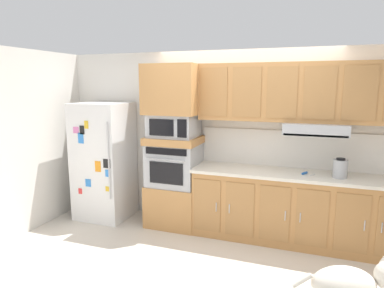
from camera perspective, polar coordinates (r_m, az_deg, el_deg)
ground_plane at (r=4.26m, az=5.19°, el=-18.54°), size 9.60×9.60×0.00m
back_kitchen_wall at (r=4.89m, az=8.70°, el=0.69°), size 6.20×0.12×2.50m
side_panel_left at (r=5.25m, az=-25.63°, el=0.45°), size 0.12×7.10×2.50m
refrigerator at (r=5.36m, az=-14.54°, el=-2.74°), size 0.76×0.73×1.76m
oven_base_cabinet at (r=5.05m, az=-2.91°, el=-10.05°), size 0.74×0.62×0.60m
built_in_oven at (r=4.88m, az=-2.98°, el=-3.42°), size 0.70×0.62×0.60m
appliance_mid_shelf at (r=4.81m, az=-3.01°, el=0.64°), size 0.74×0.62×0.10m
microwave at (r=4.78m, az=-3.04°, el=3.12°), size 0.64×0.54×0.32m
appliance_upper_cabinet at (r=4.75m, az=-3.09°, el=9.12°), size 0.74×0.62×0.68m
lower_cabinet_run at (r=4.66m, az=19.47°, el=-10.58°), size 3.04×0.63×0.88m
countertop_slab at (r=4.52m, az=19.80°, el=-5.09°), size 3.08×0.64×0.04m
backsplash_panel at (r=4.75m, az=20.01°, el=-1.06°), size 3.08×0.02×0.50m
upper_cabinet_with_hood at (r=4.50m, az=20.55°, el=7.74°), size 3.04×0.48×0.88m
screwdriver at (r=4.49m, az=18.48°, el=-4.67°), size 0.17×0.16×0.03m
electric_kettle at (r=4.46m, az=23.61°, el=-3.78°), size 0.17×0.17×0.24m
dog at (r=3.27m, az=25.54°, el=-20.58°), size 0.95×0.45×0.65m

